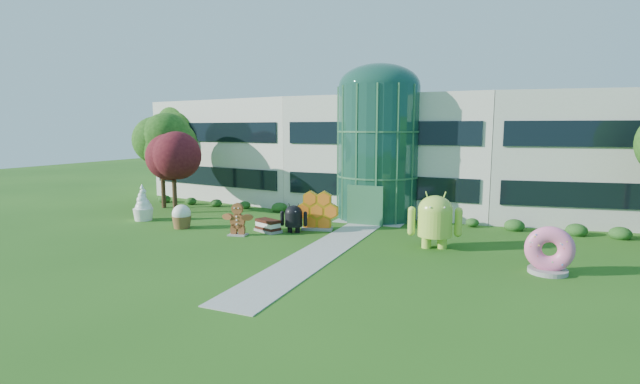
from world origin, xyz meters
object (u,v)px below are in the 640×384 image
at_px(android_green, 435,217).
at_px(donut, 549,249).
at_px(android_black, 294,217).
at_px(gingerbread, 238,219).

bearing_deg(android_green, donut, -40.51).
relative_size(android_black, donut, 0.92).
bearing_deg(android_black, android_green, -18.26).
height_order(android_black, donut, donut).
height_order(android_black, gingerbread, gingerbread).
distance_m(donut, gingerbread, 17.70).
bearing_deg(gingerbread, android_green, -2.73).
xyz_separation_m(android_green, gingerbread, (-11.99, -1.72, -0.72)).
distance_m(android_black, gingerbread, 3.61).
height_order(android_green, donut, android_green).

